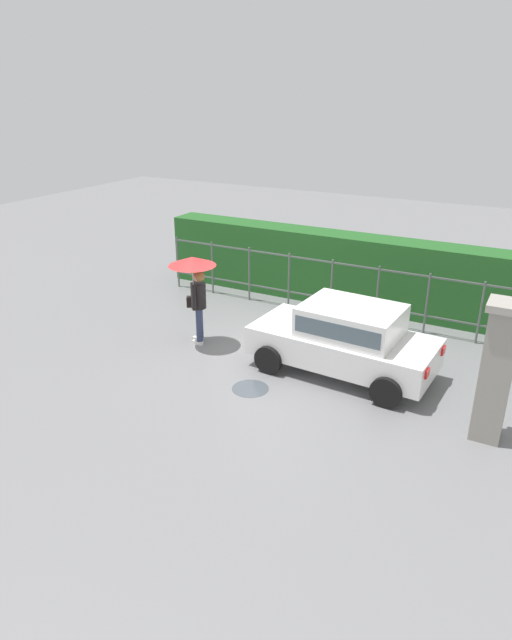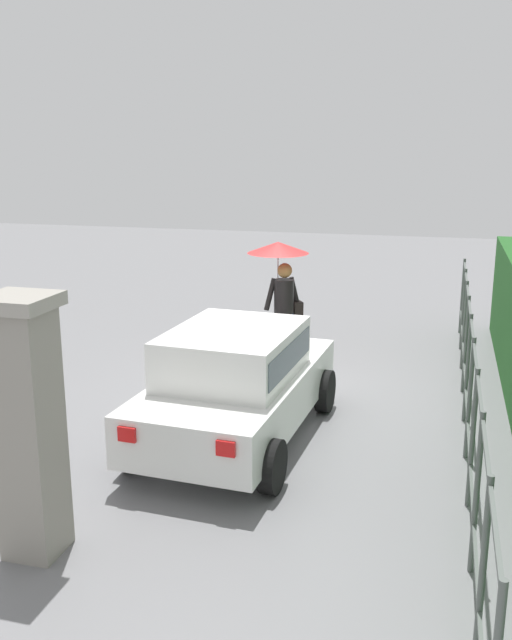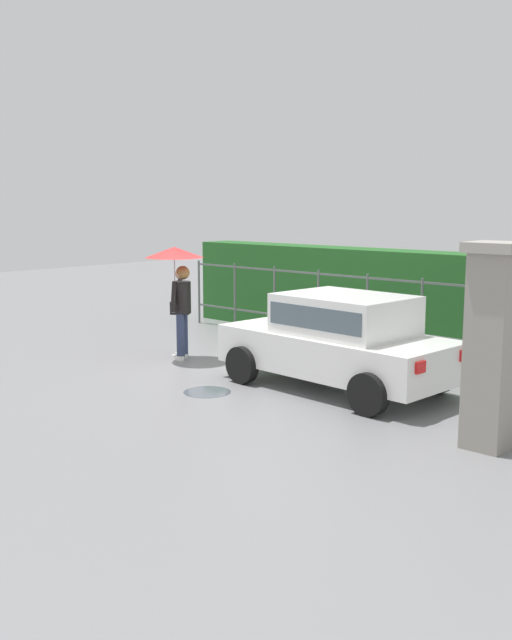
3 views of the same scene
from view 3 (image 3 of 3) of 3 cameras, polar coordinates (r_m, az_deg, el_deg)
name	(u,v)px [view 3 (image 3 of 3)]	position (r m, az deg, el deg)	size (l,w,h in m)	color
ground_plane	(264,371)	(12.47, 0.62, -4.03)	(40.00, 40.00, 0.00)	slate
car	(340,338)	(11.20, 6.62, -1.41)	(3.82, 2.04, 1.48)	white
pedestrian	(177,275)	(13.24, -6.21, 3.53)	(1.05, 1.05, 2.07)	#2D3856
gate_pillar	(491,344)	(8.79, 18.01, -1.84)	(0.60, 0.60, 2.42)	gray
fence_section	(393,311)	(13.94, 10.74, 0.67)	(10.82, 0.05, 1.50)	#59605B
hedge_row	(422,299)	(14.82, 12.91, 1.59)	(11.77, 0.90, 1.90)	#235B23
puddle_near	(207,392)	(11.13, -3.86, -5.67)	(0.73, 0.73, 0.00)	#4C545B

